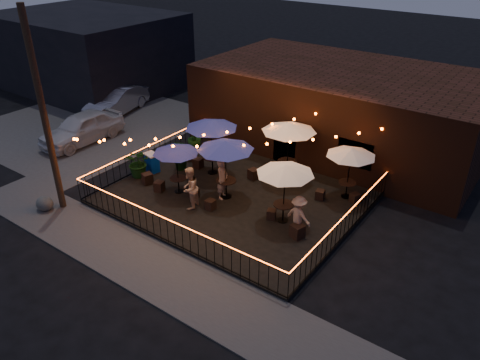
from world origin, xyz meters
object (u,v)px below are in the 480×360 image
object	(u,v)px
cafe_table_4	(285,170)
cafe_table_5	(351,153)
boulder	(45,204)
cafe_table_1	(211,125)
cafe_table_3	(289,128)
utility_pole	(44,116)
cafe_table_2	(225,146)
cafe_table_0	(176,150)
cooler	(152,162)

from	to	relation	value
cafe_table_4	cafe_table_5	bearing A→B (deg)	68.91
cafe_table_4	boulder	distance (m)	9.86
cafe_table_1	cafe_table_4	xyz separation A→B (m)	(4.73, -1.53, -0.18)
cafe_table_3	cafe_table_5	distance (m)	2.95
utility_pole	cafe_table_1	world-z (taller)	utility_pole
utility_pole	cafe_table_5	bearing A→B (deg)	38.81
utility_pole	cafe_table_2	xyz separation A→B (m)	(5.11, 4.43, -1.51)
utility_pole	cafe_table_3	world-z (taller)	utility_pole
boulder	cafe_table_0	bearing A→B (deg)	49.44
boulder	cafe_table_4	bearing A→B (deg)	30.15
cooler	boulder	size ratio (longest dim) A/B	1.09
cafe_table_2	cafe_table_4	xyz separation A→B (m)	(2.89, -0.16, -0.14)
cooler	utility_pole	bearing A→B (deg)	-89.88
cafe_table_4	cooler	distance (m)	7.31
utility_pole	boulder	size ratio (longest dim) A/B	9.72
cafe_table_5	cafe_table_4	bearing A→B (deg)	-111.09
cafe_table_2	cafe_table_5	xyz separation A→B (m)	(4.09, 2.97, -0.29)
utility_pole	cafe_table_0	bearing A→B (deg)	48.14
cafe_table_0	cafe_table_4	xyz separation A→B (m)	(4.80, 0.70, 0.23)
cafe_table_0	cafe_table_4	distance (m)	4.85
cafe_table_4	utility_pole	bearing A→B (deg)	-151.90
cafe_table_4	cooler	world-z (taller)	cafe_table_4
cafe_table_1	boulder	bearing A→B (deg)	-119.52
cafe_table_4	cafe_table_1	bearing A→B (deg)	162.04
cafe_table_1	cooler	distance (m)	3.41
utility_pole	cafe_table_3	size ratio (longest dim) A/B	2.54
cafe_table_3	cafe_table_4	xyz separation A→B (m)	(1.71, -3.13, -0.22)
cafe_table_1	boulder	xyz separation A→B (m)	(-3.61, -6.38, -2.21)
cafe_table_3	boulder	bearing A→B (deg)	-129.73
cafe_table_3	cafe_table_5	world-z (taller)	cafe_table_3
cafe_table_2	cafe_table_0	bearing A→B (deg)	-155.77
cafe_table_1	cooler	world-z (taller)	cafe_table_1
cafe_table_3	boulder	size ratio (longest dim) A/B	3.83
cafe_table_3	cafe_table_4	world-z (taller)	cafe_table_3
cafe_table_2	cafe_table_5	size ratio (longest dim) A/B	1.14
cafe_table_0	cafe_table_1	world-z (taller)	cafe_table_1
cafe_table_0	cafe_table_4	bearing A→B (deg)	8.32
cafe_table_2	cafe_table_1	bearing A→B (deg)	143.30
cafe_table_2	boulder	bearing A→B (deg)	-137.48
cafe_table_3	cooler	size ratio (longest dim) A/B	3.53
cafe_table_2	cooler	size ratio (longest dim) A/B	2.87
cafe_table_0	cafe_table_1	size ratio (longest dim) A/B	0.82
cafe_table_1	cooler	size ratio (longest dim) A/B	3.03
cafe_table_1	cafe_table_2	bearing A→B (deg)	-36.70
cafe_table_3	cafe_table_1	bearing A→B (deg)	-152.09
cafe_table_4	cafe_table_3	bearing A→B (deg)	118.68
cafe_table_3	cooler	distance (m)	6.53
cafe_table_2	boulder	world-z (taller)	cafe_table_2
cafe_table_3	cooler	world-z (taller)	cafe_table_3
cafe_table_5	utility_pole	bearing A→B (deg)	-141.19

